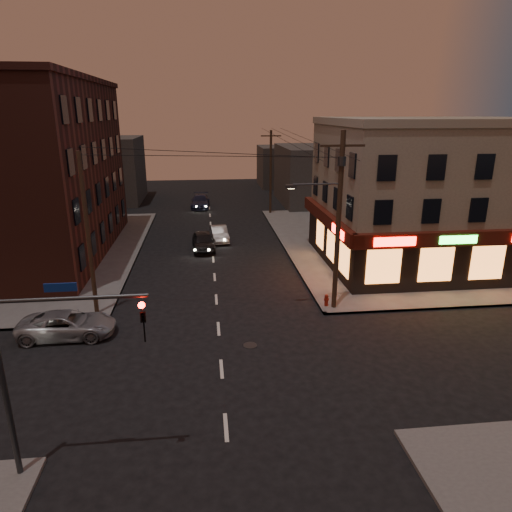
{
  "coord_description": "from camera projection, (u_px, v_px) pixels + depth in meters",
  "views": [
    {
      "loc": [
        -0.48,
        -18.07,
        11.07
      ],
      "look_at": [
        2.3,
        6.52,
        3.2
      ],
      "focal_mm": 32.0,
      "sensor_mm": 36.0,
      "label": 1
    }
  ],
  "objects": [
    {
      "name": "bg_building_ne_b",
      "position": [
        285.0,
        166.0,
        70.13
      ],
      "size": [
        8.0,
        8.0,
        6.0
      ],
      "primitive_type": "cube",
      "color": "#3F3D3A",
      "rests_on": "ground"
    },
    {
      "name": "bg_building_ne_a",
      "position": [
        321.0,
        175.0,
        56.94
      ],
      "size": [
        10.0,
        12.0,
        7.0
      ],
      "primitive_type": "cube",
      "color": "#3F3D3A",
      "rests_on": "ground"
    },
    {
      "name": "utility_pole_far",
      "position": [
        271.0,
        172.0,
        50.14
      ],
      "size": [
        0.26,
        0.26,
        9.0
      ],
      "primitive_type": "cylinder",
      "color": "#382619",
      "rests_on": "sidewalk_ne"
    },
    {
      "name": "sedan_mid",
      "position": [
        219.0,
        234.0,
        40.66
      ],
      "size": [
        1.72,
        4.08,
        1.31
      ],
      "primitive_type": "imported",
      "rotation": [
        0.0,
        0.0,
        0.09
      ],
      "color": "slate",
      "rests_on": "ground"
    },
    {
      "name": "utility_pole_west",
      "position": [
        88.0,
        236.0,
        24.53
      ],
      "size": [
        0.24,
        0.24,
        9.0
      ],
      "primitive_type": "cylinder",
      "color": "#382619",
      "rests_on": "sidewalk_nw"
    },
    {
      "name": "bg_building_nw",
      "position": [
        105.0,
        170.0,
        57.69
      ],
      "size": [
        9.0,
        10.0,
        8.0
      ],
      "primitive_type": "cube",
      "color": "#3F3D3A",
      "rests_on": "ground"
    },
    {
      "name": "sidewalk_ne",
      "position": [
        416.0,
        241.0,
        40.41
      ],
      "size": [
        24.0,
        28.0,
        0.15
      ],
      "primitive_type": "cube",
      "color": "#514F4C",
      "rests_on": "ground"
    },
    {
      "name": "pizza_building",
      "position": [
        430.0,
        193.0,
        33.31
      ],
      "size": [
        15.85,
        12.85,
        10.5
      ],
      "color": "gray",
      "rests_on": "sidewalk_ne"
    },
    {
      "name": "brick_apartment",
      "position": [
        20.0,
        172.0,
        34.94
      ],
      "size": [
        12.0,
        20.0,
        13.0
      ],
      "primitive_type": "cube",
      "color": "#451D16",
      "rests_on": "sidewalk_nw"
    },
    {
      "name": "sedan_near",
      "position": [
        203.0,
        241.0,
        37.94
      ],
      "size": [
        2.04,
        4.52,
        1.5
      ],
      "primitive_type": "imported",
      "rotation": [
        0.0,
        0.0,
        0.06
      ],
      "color": "black",
      "rests_on": "ground"
    },
    {
      "name": "ground",
      "position": [
        222.0,
        369.0,
        20.51
      ],
      "size": [
        120.0,
        120.0,
        0.0
      ],
      "primitive_type": "plane",
      "color": "black",
      "rests_on": "ground"
    },
    {
      "name": "fire_hydrant",
      "position": [
        326.0,
        299.0,
        26.72
      ],
      "size": [
        0.33,
        0.33,
        0.72
      ],
      "rotation": [
        0.0,
        0.0,
        0.36
      ],
      "color": "maroon",
      "rests_on": "sidewalk_ne"
    },
    {
      "name": "suv_cross",
      "position": [
        67.0,
        325.0,
        23.28
      ],
      "size": [
        4.78,
        2.21,
        1.33
      ],
      "primitive_type": "imported",
      "rotation": [
        0.0,
        0.0,
        1.57
      ],
      "color": "gray",
      "rests_on": "ground"
    },
    {
      "name": "sedan_far",
      "position": [
        200.0,
        201.0,
        54.73
      ],
      "size": [
        2.31,
        5.26,
        1.5
      ],
      "primitive_type": "imported",
      "rotation": [
        0.0,
        0.0,
        -0.04
      ],
      "color": "#191D33",
      "rests_on": "ground"
    },
    {
      "name": "utility_pole_main",
      "position": [
        337.0,
        213.0,
        24.98
      ],
      "size": [
        4.2,
        0.44,
        10.0
      ],
      "color": "#382619",
      "rests_on": "sidewalk_ne"
    },
    {
      "name": "traffic_signal",
      "position": [
        36.0,
        358.0,
        13.35
      ],
      "size": [
        4.49,
        0.32,
        6.47
      ],
      "color": "#333538",
      "rests_on": "ground"
    }
  ]
}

